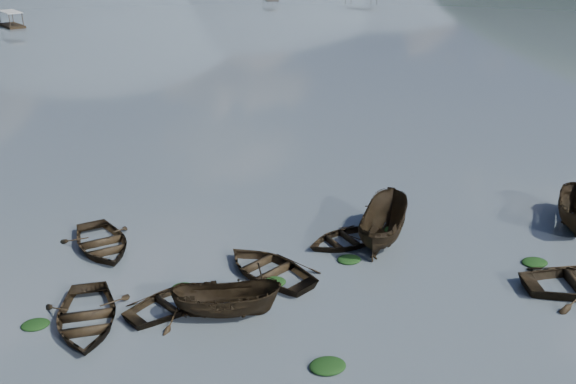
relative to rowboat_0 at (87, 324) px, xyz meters
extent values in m
imported|color=black|center=(0.00, 0.00, 0.00)|extent=(3.27, 4.55, 0.94)
imported|color=black|center=(3.17, 0.38, 0.00)|extent=(4.69, 4.29, 0.79)
imported|color=black|center=(5.04, -0.62, 0.00)|extent=(4.26, 2.26, 1.56)
imported|color=black|center=(7.16, 1.97, 0.00)|extent=(5.07, 5.47, 0.92)
imported|color=black|center=(22.38, 3.16, 0.00)|extent=(3.98, 4.82, 1.78)
imported|color=black|center=(0.36, 5.88, 0.00)|extent=(4.28, 5.17, 0.93)
imported|color=black|center=(11.09, 3.90, 0.00)|extent=(4.42, 3.65, 0.79)
imported|color=black|center=(12.75, 3.74, 0.00)|extent=(4.25, 5.23, 1.93)
ellipsoid|color=black|center=(7.16, 1.20, 0.00)|extent=(1.08, 0.86, 0.24)
ellipsoid|color=black|center=(7.81, -4.38, 0.00)|extent=(1.23, 0.98, 0.27)
ellipsoid|color=black|center=(10.73, 2.29, 0.00)|extent=(1.03, 0.87, 0.23)
ellipsoid|color=black|center=(18.35, 0.25, 0.00)|extent=(1.13, 0.89, 0.23)
ellipsoid|color=black|center=(-1.79, 0.29, 0.00)|extent=(1.01, 0.81, 0.21)
ellipsoid|color=black|center=(3.60, 1.65, 0.00)|extent=(0.90, 0.75, 0.19)
ellipsoid|color=black|center=(13.48, 4.52, 0.00)|extent=(1.01, 0.81, 0.22)
camera|label=1|loc=(2.67, -20.67, 13.45)|focal=40.00mm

